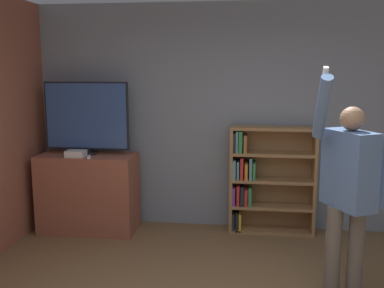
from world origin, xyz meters
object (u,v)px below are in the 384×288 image
at_px(game_console, 76,154).
at_px(bookshelf, 264,180).
at_px(television, 87,117).
at_px(person, 348,187).

height_order(game_console, bookshelf, bookshelf).
bearing_deg(bookshelf, television, -175.01).
bearing_deg(person, bookshelf, 172.88).
bearing_deg(bookshelf, game_console, -170.59).
height_order(bookshelf, person, person).
height_order(television, bookshelf, television).
relative_size(television, bookshelf, 0.79).
bearing_deg(bookshelf, person, -69.24).
relative_size(game_console, person, 0.11).
distance_m(bookshelf, person, 1.76).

